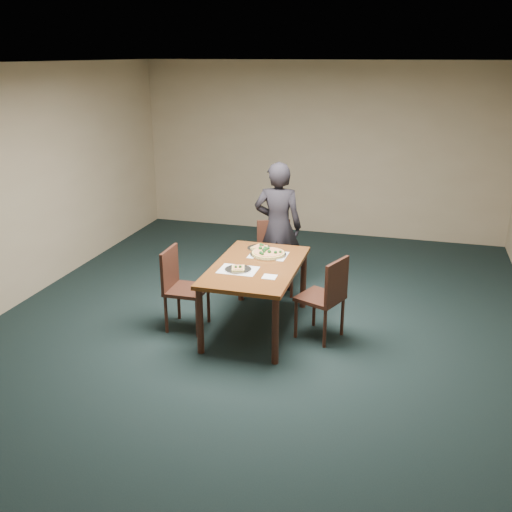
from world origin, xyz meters
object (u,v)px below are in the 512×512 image
(chair_far, at_px, (275,253))
(chair_right, at_px, (327,294))
(chair_left, at_px, (180,284))
(pizza_pan, at_px, (268,253))
(dining_table, at_px, (256,273))
(slice_plate_near, at_px, (238,269))
(diner, at_px, (278,227))
(slice_plate_far, at_px, (259,248))

(chair_far, xyz_separation_m, chair_right, (0.84, -1.13, 0.00))
(chair_left, height_order, pizza_pan, chair_left)
(dining_table, distance_m, chair_left, 0.85)
(chair_far, xyz_separation_m, slice_plate_near, (-0.07, -1.30, 0.25))
(slice_plate_near, bearing_deg, chair_far, 86.83)
(chair_left, relative_size, diner, 0.55)
(dining_table, relative_size, chair_far, 1.65)
(chair_far, height_order, diner, diner)
(pizza_pan, bearing_deg, chair_right, -26.79)
(chair_left, distance_m, slice_plate_far, 1.04)
(chair_far, distance_m, slice_plate_near, 1.32)
(dining_table, bearing_deg, chair_right, -2.47)
(dining_table, xyz_separation_m, chair_far, (-0.07, 1.09, -0.14))
(pizza_pan, xyz_separation_m, slice_plate_far, (-0.15, 0.19, -0.01))
(chair_right, height_order, slice_plate_near, chair_right)
(chair_right, xyz_separation_m, slice_plate_far, (-0.89, 0.56, 0.25))
(slice_plate_near, bearing_deg, dining_table, 55.67)
(chair_right, bearing_deg, slice_plate_far, -100.20)
(chair_right, bearing_deg, pizza_pan, -94.54)
(diner, bearing_deg, chair_far, 76.41)
(chair_right, relative_size, slice_plate_near, 3.25)
(dining_table, bearing_deg, chair_far, 93.45)
(dining_table, distance_m, slice_plate_near, 0.27)
(chair_right, height_order, pizza_pan, chair_right)
(pizza_pan, bearing_deg, slice_plate_far, 128.44)
(dining_table, height_order, chair_left, chair_left)
(chair_left, bearing_deg, diner, -29.48)
(slice_plate_near, xyz_separation_m, slice_plate_far, (0.03, 0.73, -0.00))
(chair_left, xyz_separation_m, diner, (0.76, 1.39, 0.31))
(chair_left, height_order, slice_plate_near, chair_left)
(chair_far, height_order, chair_right, same)
(slice_plate_near, bearing_deg, slice_plate_far, 87.78)
(diner, bearing_deg, pizza_pan, 90.82)
(chair_far, bearing_deg, diner, 59.47)
(dining_table, relative_size, chair_left, 1.65)
(chair_far, height_order, slice_plate_near, chair_far)
(dining_table, distance_m, slice_plate_far, 0.55)
(chair_far, height_order, slice_plate_far, chair_far)
(dining_table, relative_size, diner, 0.91)
(chair_far, xyz_separation_m, chair_left, (-0.74, -1.29, 0.00))
(chair_right, xyz_separation_m, slice_plate_near, (-0.92, -0.17, 0.25))
(chair_left, height_order, slice_plate_far, chair_left)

